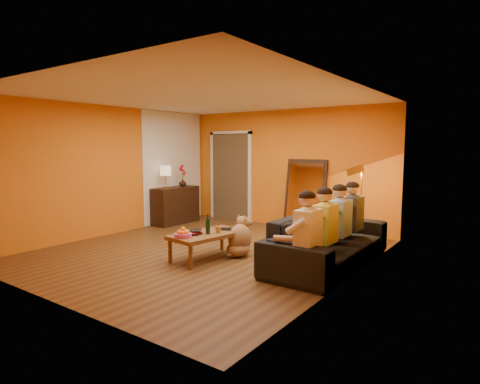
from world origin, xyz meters
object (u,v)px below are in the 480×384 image
Objects in this scene: sofa at (329,240)px; wine_bottle at (208,224)px; mirror_frame at (305,195)px; person_far_right at (353,219)px; person_mid_left at (325,231)px; laptop at (230,230)px; coffee_table at (208,246)px; person_mid_right at (340,225)px; floor_lamp at (361,209)px; tumbler at (218,229)px; dog at (240,236)px; person_far_left at (308,238)px; table_lamp at (166,177)px; vase at (183,183)px; sideboard at (176,205)px.

wine_bottle is (-1.64, -0.88, 0.19)m from sofa.
mirror_frame is 1.25× the size of person_far_right.
mirror_frame is 2.17m from person_far_right.
person_mid_left reaches higher than wine_bottle.
sofa is 1.59m from laptop.
person_mid_right is (1.82, 0.93, 0.40)m from coffee_table.
person_mid_left is 3.40× the size of laptop.
coffee_table is 2.70m from floor_lamp.
floor_lamp is at bearing 47.73° from tumbler.
person_far_right reaches higher than laptop.
person_far_left reaches higher than dog.
person_far_right is at bearing 90.00° from person_mid_left.
person_far_right is (0.13, 0.65, 0.23)m from sofa.
person_mid_right is 1.00× the size of person_far_right.
person_mid_left reaches higher than coffee_table.
table_lamp is 0.57m from vase.
tumbler reaches higher than coffee_table.
person_far_right is at bearing 90.00° from person_mid_right.
sofa reaches higher than wine_bottle.
laptop reaches higher than coffee_table.
person_mid_right is (1.51, 0.48, 0.28)m from dog.
wine_bottle is (-0.26, -0.50, 0.24)m from dog.
sideboard is 3.18m from coffee_table.
table_lamp is 0.42× the size of coffee_table.
dog is 6.26× the size of tumbler.
sideboard is at bearing 126.22° from laptop.
dog is 0.40m from tumbler.
dog reaches higher than tumbler.
person_far_right is (0.00, 1.65, 0.00)m from person_far_left.
laptop is (0.06, 0.23, -0.04)m from tumbler.
laptop is at bearing -178.84° from person_mid_left.
person_far_left is at bearing -172.59° from sofa.
floor_lamp is at bearing 20.51° from laptop.
laptop is at bearing 107.72° from sofa.
person_far_right is 2.34m from wine_bottle.
mirror_frame is 0.58× the size of sofa.
person_mid_left is (0.13, -0.45, 0.23)m from sofa.
tumbler is at bearing -171.21° from person_mid_left.
person_far_left reaches higher than tumbler.
mirror_frame is 2.58m from person_mid_right.
mirror_frame is 14.25× the size of tumbler.
dog is 1.54m from person_mid_left.
wine_bottle is 0.44m from laptop.
person_far_right is 2.19m from tumbler.
floor_lamp is at bearing 24.77° from dog.
dog is at bearing -148.88° from floor_lamp.
mirror_frame is at bearing 21.16° from sideboard.
sideboard is 3.13m from laptop.
laptop is at bearing -91.37° from mirror_frame.
coffee_table is 0.56m from dog.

